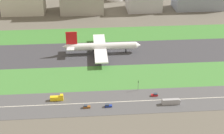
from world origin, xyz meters
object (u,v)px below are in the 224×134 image
object	(u,v)px
airliner	(100,46)
traffic_light	(138,85)
bus_0	(171,102)
car_3	(108,106)
car_2	(86,107)
car_0	(155,95)
truck_1	(57,98)

from	to	relation	value
airliner	traffic_light	xyz separation A→B (m)	(22.52, -60.01, -1.94)
bus_0	car_3	bearing A→B (deg)	0.00
car_3	bus_0	bearing A→B (deg)	-180.00
car_2	bus_0	xyz separation A→B (m)	(52.97, 0.00, 0.90)
bus_0	car_2	bearing A→B (deg)	0.00
car_0	bus_0	world-z (taller)	bus_0
car_3	bus_0	xyz separation A→B (m)	(39.53, 0.00, 0.90)
truck_1	traffic_light	distance (m)	54.17
car_3	truck_1	bearing A→B (deg)	-17.32
car_2	car_3	distance (m)	13.44
airliner	car_3	distance (m)	78.19
bus_0	traffic_light	world-z (taller)	traffic_light
traffic_light	car_0	bearing A→B (deg)	-39.03
car_3	airliner	bearing A→B (deg)	-89.21
car_2	traffic_light	world-z (taller)	traffic_light
traffic_light	airliner	bearing A→B (deg)	110.57
car_2	traffic_light	bearing A→B (deg)	-152.72
airliner	truck_1	distance (m)	74.87
traffic_light	car_3	bearing A→B (deg)	-140.00
car_0	car_2	size ratio (longest dim) A/B	1.00
car_0	bus_0	bearing A→B (deg)	-50.58
car_0	car_2	xyz separation A→B (m)	(-44.75, -10.00, 0.00)
airliner	truck_1	bearing A→B (deg)	-114.50
truck_1	car_0	bearing A→B (deg)	0.00
car_0	traffic_light	bearing A→B (deg)	140.97
car_2	bus_0	world-z (taller)	bus_0
traffic_light	car_2	bearing A→B (deg)	-152.72
bus_0	car_0	bearing A→B (deg)	-50.58
car_3	car_0	bearing A→B (deg)	-162.29
airliner	car_3	xyz separation A→B (m)	(1.07, -78.00, -5.31)
airliner	car_3	world-z (taller)	airliner
airliner	car_2	world-z (taller)	airliner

